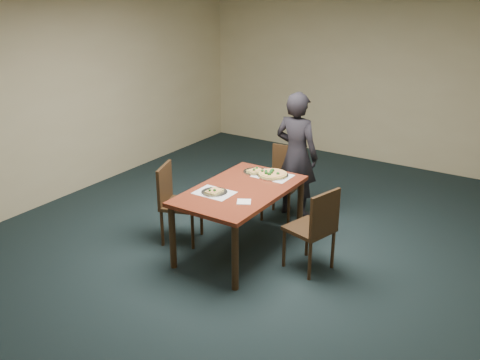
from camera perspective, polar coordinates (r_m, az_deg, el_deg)
The scene contains 13 objects.
ground at distance 5.92m, azimuth -0.25°, elevation -8.30°, with size 8.00×8.00×0.00m, color black.
room_shell at distance 5.29m, azimuth -0.28°, elevation 8.34°, with size 8.00×8.00×8.00m.
dining_table at distance 5.79m, azimuth 0.00°, elevation -1.77°, with size 0.90×1.50×0.75m.
chair_far at distance 6.73m, azimuth 4.72°, elevation 0.20°, with size 0.46×0.46×0.91m.
chair_left at distance 6.14m, azimuth -6.98°, elevation -1.99°, with size 0.54×0.54×0.91m.
chair_right at distance 5.52m, azimuth 8.05°, elevation -4.83°, with size 0.52×0.52×0.91m.
diner at distance 6.70m, azimuth 6.03°, elevation 2.65°, with size 0.58×0.38×1.60m, color black.
placemat_main at distance 6.13m, azimuth 3.51°, elevation 0.45°, with size 0.42×0.32×0.00m, color white.
placemat_near at distance 5.65m, azimuth -2.76°, elevation -1.37°, with size 0.40×0.30×0.00m, color white.
pizza_pan at distance 6.12m, azimuth 3.48°, elevation 0.64°, with size 0.36×0.36×0.07m.
slice_plate_near at distance 5.64m, azimuth -2.77°, elevation -1.25°, with size 0.28×0.28×0.06m.
slice_plate_far at distance 6.23m, azimuth 1.64°, elevation 0.95°, with size 0.28×0.28×0.06m.
napkin at distance 5.42m, azimuth 0.42°, elevation -2.34°, with size 0.14×0.14×0.01m, color white.
Camera 1 is at (2.82, -4.32, 2.91)m, focal length 40.00 mm.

